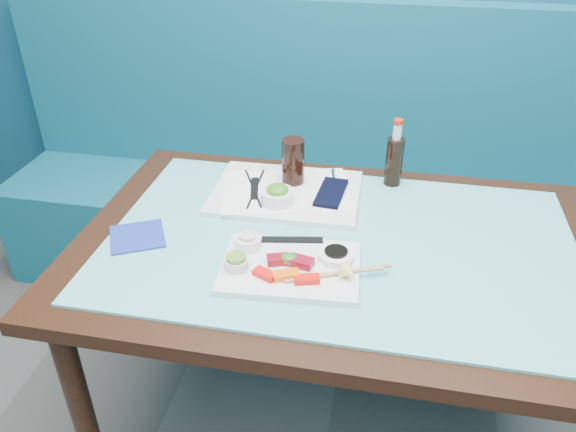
% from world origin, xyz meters
% --- Properties ---
extents(booth_bench, '(3.00, 0.56, 1.17)m').
position_xyz_m(booth_bench, '(0.00, 2.29, 0.37)').
color(booth_bench, '#105566').
rests_on(booth_bench, ground).
extents(dining_table, '(1.40, 0.90, 0.75)m').
position_xyz_m(dining_table, '(0.00, 1.45, 0.67)').
color(dining_table, black).
rests_on(dining_table, ground).
extents(glass_top, '(1.22, 0.76, 0.01)m').
position_xyz_m(glass_top, '(0.00, 1.45, 0.75)').
color(glass_top, '#62C1C5').
rests_on(glass_top, dining_table).
extents(sashimi_plate, '(0.35, 0.26, 0.02)m').
position_xyz_m(sashimi_plate, '(-0.10, 1.29, 0.77)').
color(sashimi_plate, white).
rests_on(sashimi_plate, glass_top).
extents(salmon_left, '(0.06, 0.05, 0.01)m').
position_xyz_m(salmon_left, '(-0.15, 1.24, 0.78)').
color(salmon_left, '#FF100A').
rests_on(salmon_left, sashimi_plate).
extents(salmon_mid, '(0.07, 0.05, 0.02)m').
position_xyz_m(salmon_mid, '(-0.10, 1.24, 0.78)').
color(salmon_mid, '#FF620A').
rests_on(salmon_mid, sashimi_plate).
extents(salmon_right, '(0.06, 0.04, 0.01)m').
position_xyz_m(salmon_right, '(-0.05, 1.24, 0.78)').
color(salmon_right, red).
rests_on(salmon_right, sashimi_plate).
extents(tuna_left, '(0.06, 0.05, 0.02)m').
position_xyz_m(tuna_left, '(-0.13, 1.30, 0.78)').
color(tuna_left, maroon).
rests_on(tuna_left, sashimi_plate).
extents(tuna_right, '(0.07, 0.05, 0.02)m').
position_xyz_m(tuna_right, '(-0.08, 1.30, 0.78)').
color(tuna_right, maroon).
rests_on(tuna_right, sashimi_plate).
extents(seaweed_garnish, '(0.06, 0.05, 0.02)m').
position_xyz_m(seaweed_garnish, '(-0.11, 1.30, 0.79)').
color(seaweed_garnish, '#237E1D').
rests_on(seaweed_garnish, sashimi_plate).
extents(ramekin_wasabi, '(0.08, 0.08, 0.03)m').
position_xyz_m(ramekin_wasabi, '(-0.23, 1.26, 0.79)').
color(ramekin_wasabi, silver).
rests_on(ramekin_wasabi, sashimi_plate).
extents(wasabi_fill, '(0.06, 0.06, 0.01)m').
position_xyz_m(wasabi_fill, '(-0.23, 1.26, 0.81)').
color(wasabi_fill, olive).
rests_on(wasabi_fill, ramekin_wasabi).
extents(ramekin_ginger, '(0.07, 0.07, 0.03)m').
position_xyz_m(ramekin_ginger, '(-0.22, 1.35, 0.79)').
color(ramekin_ginger, white).
rests_on(ramekin_ginger, sashimi_plate).
extents(ginger_fill, '(0.05, 0.05, 0.01)m').
position_xyz_m(ginger_fill, '(-0.22, 1.35, 0.81)').
color(ginger_fill, beige).
rests_on(ginger_fill, ramekin_ginger).
extents(soy_dish, '(0.09, 0.09, 0.02)m').
position_xyz_m(soy_dish, '(0.00, 1.34, 0.78)').
color(soy_dish, white).
rests_on(soy_dish, sashimi_plate).
extents(soy_fill, '(0.07, 0.07, 0.01)m').
position_xyz_m(soy_fill, '(0.00, 1.34, 0.80)').
color(soy_fill, black).
rests_on(soy_fill, soy_dish).
extents(lemon_wedge, '(0.05, 0.05, 0.04)m').
position_xyz_m(lemon_wedge, '(0.04, 1.26, 0.80)').
color(lemon_wedge, '#FFEB78').
rests_on(lemon_wedge, sashimi_plate).
extents(chopstick_sleeve, '(0.16, 0.05, 0.00)m').
position_xyz_m(chopstick_sleeve, '(-0.12, 1.40, 0.78)').
color(chopstick_sleeve, black).
rests_on(chopstick_sleeve, sashimi_plate).
extents(wooden_chopstick_a, '(0.23, 0.09, 0.01)m').
position_xyz_m(wooden_chopstick_a, '(0.01, 1.28, 0.78)').
color(wooden_chopstick_a, tan).
rests_on(wooden_chopstick_a, sashimi_plate).
extents(wooden_chopstick_b, '(0.24, 0.12, 0.01)m').
position_xyz_m(wooden_chopstick_b, '(0.02, 1.28, 0.78)').
color(wooden_chopstick_b, tan).
rests_on(wooden_chopstick_b, sashimi_plate).
extents(serving_tray, '(0.44, 0.33, 0.02)m').
position_xyz_m(serving_tray, '(-0.19, 1.66, 0.77)').
color(serving_tray, white).
rests_on(serving_tray, glass_top).
extents(paper_placemat, '(0.43, 0.35, 0.00)m').
position_xyz_m(paper_placemat, '(-0.19, 1.66, 0.78)').
color(paper_placemat, white).
rests_on(paper_placemat, serving_tray).
extents(seaweed_bowl, '(0.10, 0.10, 0.04)m').
position_xyz_m(seaweed_bowl, '(-0.20, 1.58, 0.79)').
color(seaweed_bowl, white).
rests_on(seaweed_bowl, serving_tray).
extents(seaweed_salad, '(0.08, 0.08, 0.03)m').
position_xyz_m(seaweed_salad, '(-0.20, 1.58, 0.82)').
color(seaweed_salad, '#3D811D').
rests_on(seaweed_salad, seaweed_bowl).
extents(cola_glass, '(0.09, 0.09, 0.14)m').
position_xyz_m(cola_glass, '(-0.18, 1.71, 0.84)').
color(cola_glass, black).
rests_on(cola_glass, serving_tray).
extents(navy_pouch, '(0.09, 0.17, 0.01)m').
position_xyz_m(navy_pouch, '(-0.05, 1.66, 0.78)').
color(navy_pouch, black).
rests_on(navy_pouch, serving_tray).
extents(fork, '(0.03, 0.09, 0.01)m').
position_xyz_m(fork, '(-0.06, 1.76, 0.78)').
color(fork, silver).
rests_on(fork, serving_tray).
extents(black_chopstick_a, '(0.11, 0.22, 0.01)m').
position_xyz_m(black_chopstick_a, '(-0.29, 1.65, 0.78)').
color(black_chopstick_a, black).
rests_on(black_chopstick_a, serving_tray).
extents(black_chopstick_b, '(0.01, 0.24, 0.01)m').
position_xyz_m(black_chopstick_b, '(-0.28, 1.65, 0.78)').
color(black_chopstick_b, black).
rests_on(black_chopstick_b, serving_tray).
extents(tray_sleeve, '(0.05, 0.14, 0.00)m').
position_xyz_m(tray_sleeve, '(-0.28, 1.65, 0.78)').
color(tray_sleeve, black).
rests_on(tray_sleeve, serving_tray).
extents(cola_bottle_body, '(0.06, 0.06, 0.15)m').
position_xyz_m(cola_bottle_body, '(0.12, 1.79, 0.83)').
color(cola_bottle_body, black).
rests_on(cola_bottle_body, glass_top).
extents(cola_bottle_neck, '(0.03, 0.03, 0.05)m').
position_xyz_m(cola_bottle_neck, '(0.12, 1.79, 0.93)').
color(cola_bottle_neck, silver).
rests_on(cola_bottle_neck, cola_bottle_body).
extents(cola_bottle_cap, '(0.04, 0.04, 0.01)m').
position_xyz_m(cola_bottle_cap, '(0.12, 1.79, 0.96)').
color(cola_bottle_cap, red).
rests_on(cola_bottle_cap, cola_bottle_neck).
extents(blue_napkin, '(0.19, 0.19, 0.01)m').
position_xyz_m(blue_napkin, '(-0.53, 1.36, 0.76)').
color(blue_napkin, navy).
rests_on(blue_napkin, glass_top).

